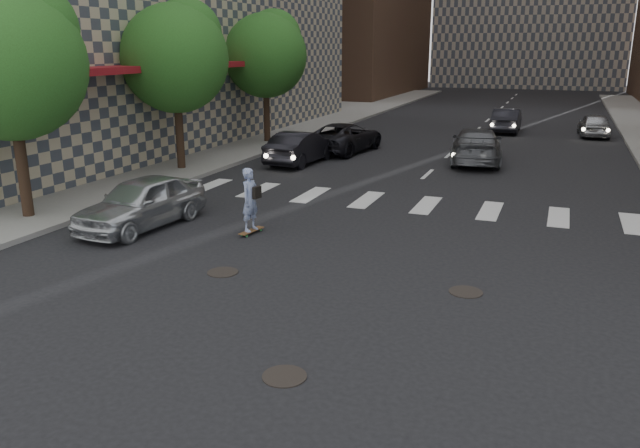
% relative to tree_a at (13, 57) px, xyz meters
% --- Properties ---
extents(ground, '(160.00, 160.00, 0.00)m').
position_rel_tree_a_xyz_m(ground, '(9.45, -3.14, -4.65)').
color(ground, black).
rests_on(ground, ground).
extents(sidewalk_left, '(13.00, 80.00, 0.15)m').
position_rel_tree_a_xyz_m(sidewalk_left, '(-5.05, 16.86, -4.57)').
color(sidewalk_left, gray).
rests_on(sidewalk_left, ground).
extents(tree_a, '(4.20, 4.20, 6.60)m').
position_rel_tree_a_xyz_m(tree_a, '(0.00, 0.00, 0.00)').
color(tree_a, '#382619').
rests_on(tree_a, sidewalk_left).
extents(tree_b, '(4.20, 4.20, 6.60)m').
position_rel_tree_a_xyz_m(tree_b, '(0.00, 8.00, 0.00)').
color(tree_b, '#382619').
rests_on(tree_b, sidewalk_left).
extents(tree_c, '(4.20, 4.20, 6.60)m').
position_rel_tree_a_xyz_m(tree_c, '(0.00, 16.00, 0.00)').
color(tree_c, '#382619').
rests_on(tree_c, sidewalk_left).
extents(manhole_a, '(0.70, 0.70, 0.02)m').
position_rel_tree_a_xyz_m(manhole_a, '(10.65, -5.64, -4.64)').
color(manhole_a, black).
rests_on(manhole_a, ground).
extents(manhole_b, '(0.70, 0.70, 0.02)m').
position_rel_tree_a_xyz_m(manhole_b, '(7.45, -1.94, -4.64)').
color(manhole_b, black).
rests_on(manhole_b, ground).
extents(manhole_c, '(0.70, 0.70, 0.02)m').
position_rel_tree_a_xyz_m(manhole_c, '(12.75, -1.14, -4.64)').
color(manhole_c, black).
rests_on(manhole_c, ground).
extents(skateboarder, '(0.51, 0.94, 1.82)m').
position_rel_tree_a_xyz_m(skateboarder, '(6.67, 1.01, -3.69)').
color(skateboarder, brown).
rests_on(skateboarder, ground).
extents(silver_sedan, '(2.09, 4.36, 1.44)m').
position_rel_tree_a_xyz_m(silver_sedan, '(3.51, 0.49, -3.93)').
color(silver_sedan, silver).
rests_on(silver_sedan, ground).
extents(traffic_car_a, '(1.78, 4.34, 1.40)m').
position_rel_tree_a_xyz_m(traffic_car_a, '(3.82, 11.21, -3.95)').
color(traffic_car_a, black).
rests_on(traffic_car_a, ground).
extents(traffic_car_b, '(2.76, 5.44, 1.51)m').
position_rel_tree_a_xyz_m(traffic_car_b, '(10.88, 14.15, -3.89)').
color(traffic_car_b, '#4F5156').
rests_on(traffic_car_b, ground).
extents(traffic_car_c, '(2.93, 5.23, 1.38)m').
position_rel_tree_a_xyz_m(traffic_car_c, '(4.55, 14.86, -3.96)').
color(traffic_car_c, black).
rests_on(traffic_car_c, ground).
extents(traffic_car_d, '(1.77, 3.97, 1.33)m').
position_rel_tree_a_xyz_m(traffic_car_d, '(15.95, 24.86, -3.98)').
color(traffic_car_d, '#9FA1A6').
rests_on(traffic_car_d, ground).
extents(traffic_car_e, '(1.51, 4.24, 1.39)m').
position_rel_tree_a_xyz_m(traffic_car_e, '(11.18, 25.08, -3.95)').
color(traffic_car_e, black).
rests_on(traffic_car_e, ground).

